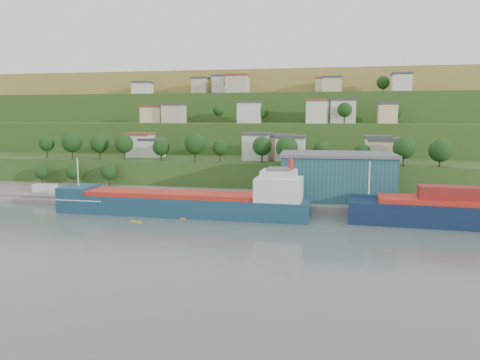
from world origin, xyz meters
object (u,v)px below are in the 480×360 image
(cargo_ship_near, at_px, (189,205))
(warehouse, at_px, (337,176))
(caravan, at_px, (45,189))
(kayak_orange, at_px, (187,218))

(cargo_ship_near, relative_size, warehouse, 2.02)
(caravan, xyz_separation_m, kayak_orange, (51.24, -18.13, -2.55))
(caravan, bearing_deg, warehouse, -1.70)
(cargo_ship_near, bearing_deg, kayak_orange, -77.33)
(cargo_ship_near, height_order, kayak_orange, cargo_ship_near)
(cargo_ship_near, bearing_deg, caravan, 164.85)
(cargo_ship_near, xyz_separation_m, warehouse, (36.38, 20.45, 5.78))
(warehouse, xyz_separation_m, caravan, (-86.55, -7.01, -5.63))
(caravan, bearing_deg, cargo_ship_near, -21.34)
(cargo_ship_near, height_order, caravan, cargo_ship_near)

